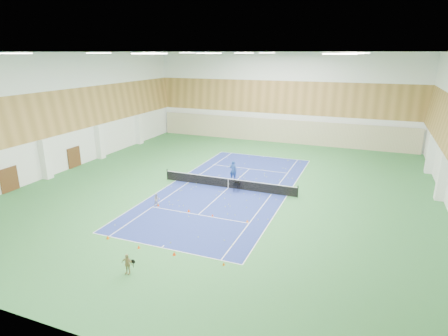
% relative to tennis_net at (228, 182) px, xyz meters
% --- Properties ---
extents(ground, '(40.00, 40.00, 0.00)m').
position_rel_tennis_net_xyz_m(ground, '(0.00, 0.00, -0.55)').
color(ground, '#2F6F38').
rests_on(ground, ground).
extents(room_shell, '(36.00, 40.00, 12.00)m').
position_rel_tennis_net_xyz_m(room_shell, '(0.00, 0.00, 5.45)').
color(room_shell, white).
rests_on(room_shell, ground).
extents(wood_cladding, '(36.00, 40.00, 8.00)m').
position_rel_tennis_net_xyz_m(wood_cladding, '(0.00, 0.00, 7.45)').
color(wood_cladding, '#A77C3E').
rests_on(wood_cladding, room_shell).
extents(ceiling_light_grid, '(21.40, 25.40, 0.06)m').
position_rel_tennis_net_xyz_m(ceiling_light_grid, '(0.00, 0.00, 11.37)').
color(ceiling_light_grid, white).
rests_on(ceiling_light_grid, room_shell).
extents(court_surface, '(10.97, 23.77, 0.01)m').
position_rel_tennis_net_xyz_m(court_surface, '(0.00, 0.00, -0.55)').
color(court_surface, navy).
rests_on(court_surface, ground).
extents(tennis_balls_scatter, '(10.57, 22.77, 0.07)m').
position_rel_tennis_net_xyz_m(tennis_balls_scatter, '(0.00, 0.00, -0.50)').
color(tennis_balls_scatter, '#AECB22').
rests_on(tennis_balls_scatter, ground).
extents(tennis_net, '(12.80, 0.10, 1.10)m').
position_rel_tennis_net_xyz_m(tennis_net, '(0.00, 0.00, 0.00)').
color(tennis_net, black).
rests_on(tennis_net, ground).
extents(back_curtain, '(35.40, 0.16, 3.20)m').
position_rel_tennis_net_xyz_m(back_curtain, '(0.00, 19.75, 1.05)').
color(back_curtain, '#C6B793').
rests_on(back_curtain, ground).
extents(door_left_a, '(0.08, 1.80, 2.20)m').
position_rel_tennis_net_xyz_m(door_left_a, '(-17.92, -8.00, 0.55)').
color(door_left_a, '#593319').
rests_on(door_left_a, ground).
extents(door_left_b, '(0.08, 1.80, 2.20)m').
position_rel_tennis_net_xyz_m(door_left_b, '(-17.92, 0.00, 0.55)').
color(door_left_b, '#593319').
rests_on(door_left_b, ground).
extents(coach, '(0.75, 0.53, 1.95)m').
position_rel_tennis_net_xyz_m(coach, '(-0.40, 2.36, 0.43)').
color(coach, navy).
rests_on(coach, ground).
extents(child_court, '(0.64, 0.63, 1.04)m').
position_rel_tennis_net_xyz_m(child_court, '(-3.94, -5.98, -0.03)').
color(child_court, '#9C9BA3').
rests_on(child_court, ground).
extents(child_apron, '(0.74, 0.33, 1.24)m').
position_rel_tennis_net_xyz_m(child_apron, '(-0.25, -15.13, 0.07)').
color(child_apron, tan).
rests_on(child_apron, ground).
extents(ball_cart, '(0.55, 0.55, 0.89)m').
position_rel_tennis_net_xyz_m(ball_cart, '(1.01, -0.60, -0.10)').
color(ball_cart, black).
rests_on(ball_cart, ground).
extents(cone_svc_a, '(0.20, 0.20, 0.22)m').
position_rel_tennis_net_xyz_m(cone_svc_a, '(-3.78, -6.04, -0.44)').
color(cone_svc_a, '#FF510D').
rests_on(cone_svc_a, ground).
extents(cone_svc_b, '(0.22, 0.22, 0.24)m').
position_rel_tennis_net_xyz_m(cone_svc_b, '(-0.94, -6.17, -0.43)').
color(cone_svc_b, '#D9430B').
rests_on(cone_svc_b, ground).
extents(cone_svc_c, '(0.18, 0.18, 0.20)m').
position_rel_tennis_net_xyz_m(cone_svc_c, '(1.13, -6.26, -0.45)').
color(cone_svc_c, '#E13C0B').
rests_on(cone_svc_c, ground).
extents(cone_svc_d, '(0.20, 0.20, 0.22)m').
position_rel_tennis_net_xyz_m(cone_svc_d, '(3.93, -6.26, -0.44)').
color(cone_svc_d, orange).
rests_on(cone_svc_d, ground).
extents(cone_base_a, '(0.22, 0.22, 0.24)m').
position_rel_tennis_net_xyz_m(cone_base_a, '(-3.98, -12.16, -0.43)').
color(cone_base_a, orange).
rests_on(cone_base_a, ground).
extents(cone_base_b, '(0.19, 0.19, 0.21)m').
position_rel_tennis_net_xyz_m(cone_base_b, '(-1.33, -12.46, -0.45)').
color(cone_base_b, '#FF460D').
rests_on(cone_base_b, ground).
extents(cone_base_c, '(0.22, 0.22, 0.24)m').
position_rel_tennis_net_xyz_m(cone_base_c, '(1.20, -12.38, -0.43)').
color(cone_base_c, '#FF410D').
rests_on(cone_base_c, ground).
extents(cone_base_d, '(0.17, 0.17, 0.19)m').
position_rel_tennis_net_xyz_m(cone_base_d, '(4.46, -12.30, -0.46)').
color(cone_base_d, orange).
rests_on(cone_base_d, ground).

